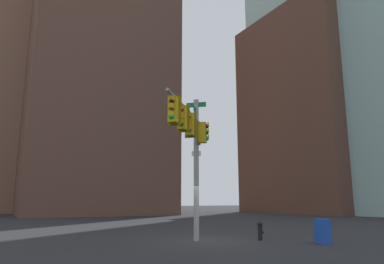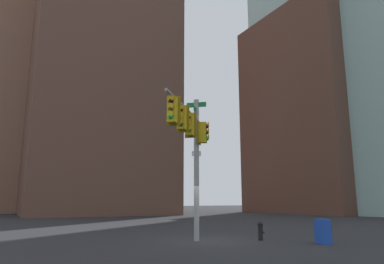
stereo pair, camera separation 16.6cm
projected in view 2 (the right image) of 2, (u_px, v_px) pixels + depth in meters
name	position (u px, v px, depth m)	size (l,w,h in m)	color
ground_plane	(207.00, 241.00, 16.32)	(200.00, 200.00, 0.00)	#262628
signal_pole_assembly	(191.00, 138.00, 15.82)	(3.82, 4.04, 6.74)	gray
fire_hydrant	(260.00, 230.00, 16.48)	(0.34, 0.26, 0.87)	black
newspaper_box	(323.00, 231.00, 15.13)	(0.44, 0.56, 1.05)	#193FA5
building_brick_nearside	(99.00, 57.00, 54.48)	(18.63, 21.95, 47.44)	brown
building_brick_midblock	(320.00, 113.00, 56.26)	(17.23, 19.84, 31.20)	brown
building_brick_farside	(14.00, 97.00, 61.18)	(21.34, 19.12, 38.89)	#845B47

